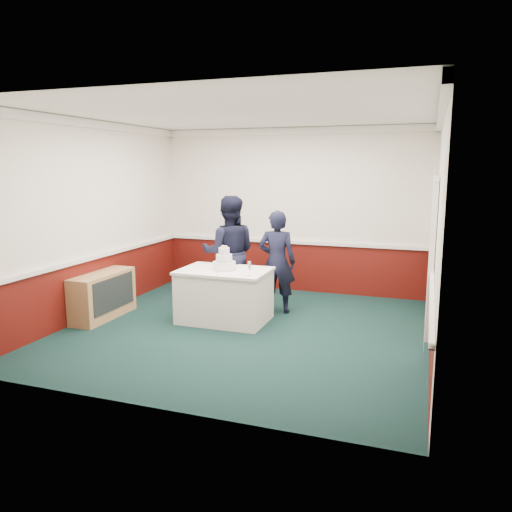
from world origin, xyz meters
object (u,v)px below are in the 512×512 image
(cake_table, at_px, (225,295))
(cake_knife, at_px, (217,272))
(wedding_cake, at_px, (224,262))
(sideboard, at_px, (103,295))
(champagne_flute, at_px, (249,266))
(person_man, at_px, (229,253))
(person_woman, at_px, (277,262))

(cake_table, relative_size, cake_knife, 6.00)
(cake_table, bearing_deg, wedding_cake, 90.00)
(sideboard, height_order, champagne_flute, champagne_flute)
(cake_table, bearing_deg, person_man, 106.09)
(champagne_flute, distance_m, person_man, 1.18)
(sideboard, distance_m, person_woman, 2.74)
(champagne_flute, bearing_deg, cake_knife, 171.42)
(person_man, bearing_deg, cake_table, 87.59)
(cake_knife, bearing_deg, sideboard, 170.40)
(cake_knife, xyz_separation_m, person_woman, (0.63, 0.91, 0.02))
(cake_table, xyz_separation_m, wedding_cake, (0.00, 0.00, 0.50))
(champagne_flute, xyz_separation_m, person_man, (-0.69, 0.95, -0.00))
(cake_table, bearing_deg, person_woman, 49.84)
(sideboard, relative_size, wedding_cake, 3.30)
(champagne_flute, bearing_deg, cake_table, 150.75)
(sideboard, xyz_separation_m, person_man, (1.64, 1.13, 0.57))
(cake_table, distance_m, wedding_cake, 0.50)
(cake_table, distance_m, champagne_flute, 0.78)
(sideboard, distance_m, champagne_flute, 2.41)
(cake_knife, distance_m, person_man, 0.90)
(cake_knife, bearing_deg, person_woman, 37.44)
(cake_knife, distance_m, person_woman, 1.11)
(sideboard, relative_size, cake_table, 0.91)
(person_man, bearing_deg, champagne_flute, 107.59)
(cake_table, relative_size, wedding_cake, 3.63)
(sideboard, bearing_deg, cake_table, 14.16)
(champagne_flute, height_order, person_woman, person_woman)
(champagne_flute, bearing_deg, sideboard, -175.54)
(person_man, xyz_separation_m, person_woman, (0.80, 0.04, -0.11))
(sideboard, xyz_separation_m, person_woman, (2.43, 1.18, 0.47))
(wedding_cake, xyz_separation_m, person_woman, (0.60, 0.71, -0.08))
(cake_table, distance_m, person_woman, 1.02)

